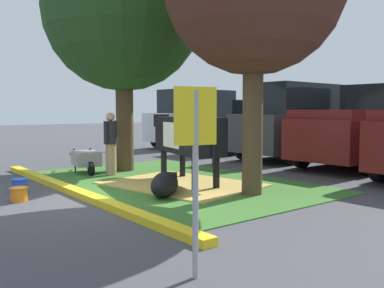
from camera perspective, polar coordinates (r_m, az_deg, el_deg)
name	(u,v)px	position (r m, az deg, el deg)	size (l,w,h in m)	color
ground_plane	(90,199)	(8.16, -13.66, -7.25)	(80.00, 80.00, 0.00)	#424247
grass_island	(173,181)	(9.81, -2.61, -5.05)	(7.05, 4.45, 0.02)	#386B28
curb_yellow	(75,191)	(8.66, -15.59, -6.18)	(8.25, 0.24, 0.12)	yellow
hay_bedding	(181,184)	(9.33, -1.46, -5.46)	(3.20, 2.40, 0.04)	tan
shade_tree_left	(123,12)	(11.80, -9.28, 17.21)	(4.20, 4.20, 6.36)	#4C3823
cow_holstein	(186,135)	(9.43, -0.80, 1.18)	(3.08, 1.19, 1.55)	black
calf_lying	(165,184)	(8.13, -3.68, -5.45)	(1.13, 1.17, 0.48)	black
person_handler	(111,142)	(10.75, -10.93, 0.25)	(0.34, 0.47, 1.59)	#9E7F5B
wheelbarrow	(86,159)	(11.30, -14.10, -1.97)	(1.62, 0.78, 0.63)	gray
parking_sign	(195,144)	(4.07, 0.47, -0.05)	(0.13, 0.44, 1.88)	#99999E
bucket_blue	(20,186)	(9.08, -22.26, -5.24)	(0.33, 0.33, 0.30)	blue
bucket_orange	(19,194)	(8.34, -22.33, -6.25)	(0.32, 0.32, 0.26)	orange
suv_black	(197,119)	(18.73, 0.70, 3.46)	(2.26, 4.67, 2.52)	silver
hatchback_white	(237,127)	(16.57, 6.13, 2.29)	(2.15, 4.47, 2.02)	silver
suv_dark_grey	(295,121)	(14.62, 13.75, 2.99)	(2.26, 4.67, 2.52)	#3D3D42
pickup_truck_maroon	(368,128)	(13.49, 22.71, 1.97)	(2.38, 5.47, 2.42)	maroon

